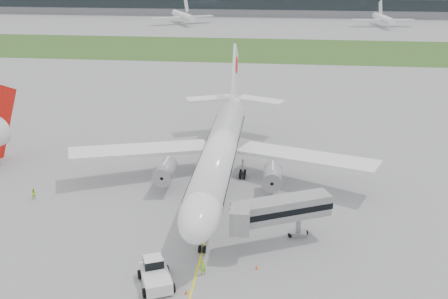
# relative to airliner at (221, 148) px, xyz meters

# --- Properties ---
(ground) EXTENTS (600.00, 600.00, 0.00)m
(ground) POSITION_rel_airliner_xyz_m (0.00, -4.87, -5.66)
(ground) COLOR #969799
(ground) RESTS_ON ground
(apron_markings) EXTENTS (70.00, 70.00, 0.04)m
(apron_markings) POSITION_rel_airliner_xyz_m (0.00, -9.87, -5.66)
(apron_markings) COLOR yellow
(apron_markings) RESTS_ON ground
(grass_strip) EXTENTS (600.00, 50.00, 0.02)m
(grass_strip) POSITION_rel_airliner_xyz_m (0.00, 115.13, -5.65)
(grass_strip) COLOR #385821
(grass_strip) RESTS_ON ground
(terminal_building) EXTENTS (320.00, 22.30, 14.00)m
(terminal_building) POSITION_rel_airliner_xyz_m (0.00, 225.00, 1.34)
(terminal_building) COLOR gray
(terminal_building) RESTS_ON ground
(control_tower) EXTENTS (12.00, 12.00, 56.00)m
(control_tower) POSITION_rel_airliner_xyz_m (-90.00, 227.13, -5.66)
(control_tower) COLOR gray
(control_tower) RESTS_ON ground
(airliner) EXTENTS (48.13, 53.95, 17.88)m
(airliner) POSITION_rel_airliner_xyz_m (0.00, 0.00, 0.00)
(airliner) COLOR white
(airliner) RESTS_ON ground
(pushback_tug) EXTENTS (4.91, 5.77, 2.59)m
(pushback_tug) POSITION_rel_airliner_xyz_m (-4.15, -26.34, -4.47)
(pushback_tug) COLOR silver
(pushback_tug) RESTS_ON ground
(jet_bridge) EXTENTS (12.54, 8.56, 6.09)m
(jet_bridge) POSITION_rel_airliner_xyz_m (8.68, -16.80, -1.15)
(jet_bridge) COLOR #9A9A9C
(jet_bridge) RESTS_ON ground
(safety_cone_left) EXTENTS (0.36, 0.36, 0.50)m
(safety_cone_left) POSITION_rel_airliner_xyz_m (-0.50, -27.82, -5.41)
(safety_cone_left) COLOR #FF5D0D
(safety_cone_left) RESTS_ON ground
(safety_cone_right) EXTENTS (0.36, 0.36, 0.49)m
(safety_cone_right) POSITION_rel_airliner_xyz_m (6.71, -22.54, -5.41)
(safety_cone_right) COLOR #FF5D0D
(safety_cone_right) RESTS_ON ground
(ground_crew_near) EXTENTS (0.82, 0.72, 1.88)m
(ground_crew_near) POSITION_rel_airliner_xyz_m (0.76, -24.20, -4.72)
(ground_crew_near) COLOR #95E125
(ground_crew_near) RESTS_ON ground
(ground_crew_far) EXTENTS (1.02, 1.05, 1.71)m
(ground_crew_far) POSITION_rel_airliner_xyz_m (-26.45, -8.78, -4.81)
(ground_crew_far) COLOR #A6ED27
(ground_crew_far) RESTS_ON ground
(distant_aircraft_left) EXTENTS (40.47, 38.98, 11.91)m
(distant_aircraft_left) POSITION_rel_airliner_xyz_m (-40.32, 181.34, -5.66)
(distant_aircraft_left) COLOR white
(distant_aircraft_left) RESTS_ON ground
(distant_aircraft_right) EXTENTS (32.31, 29.32, 11.21)m
(distant_aircraft_right) POSITION_rel_airliner_xyz_m (57.44, 182.85, -5.66)
(distant_aircraft_right) COLOR white
(distant_aircraft_right) RESTS_ON ground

